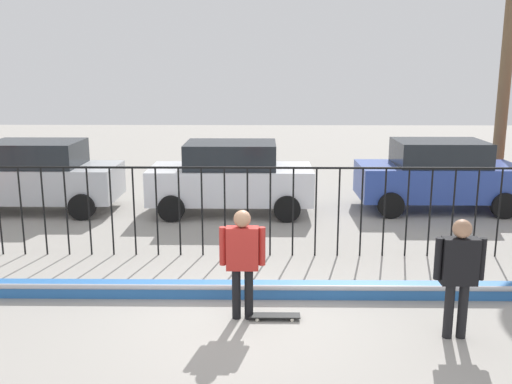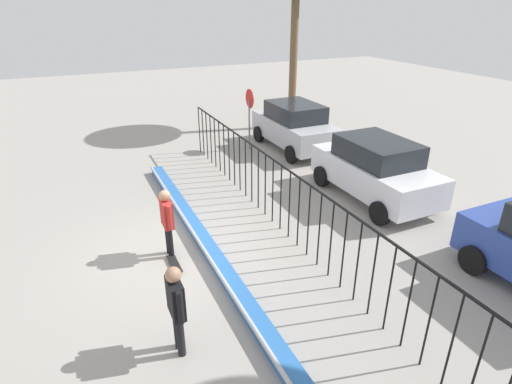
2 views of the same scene
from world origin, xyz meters
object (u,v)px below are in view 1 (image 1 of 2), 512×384
object	(u,v)px
camera_operator	(459,268)
parked_car_blue	(438,175)
skateboard	(274,316)
parked_car_silver	(38,175)
skateboarder	(242,254)
parked_car_white	(231,177)

from	to	relation	value
camera_operator	parked_car_blue	distance (m)	7.89
skateboard	parked_car_silver	xyz separation A→B (m)	(-6.28, 6.79, 0.91)
parked_car_blue	parked_car_silver	bearing A→B (deg)	-175.65
skateboarder	skateboard	world-z (taller)	skateboarder
skateboard	parked_car_silver	size ratio (longest dim) A/B	0.19
camera_operator	parked_car_white	distance (m)	8.09
parked_car_silver	parked_car_white	distance (m)	5.24
skateboarder	parked_car_blue	bearing A→B (deg)	63.10
parked_car_blue	skateboard	bearing A→B (deg)	-120.07
parked_car_silver	parked_car_white	bearing A→B (deg)	-5.36
camera_operator	skateboarder	bearing A→B (deg)	52.36
skateboarder	parked_car_silver	xyz separation A→B (m)	(-5.79, 6.75, -0.07)
skateboard	parked_car_blue	xyz separation A→B (m)	(4.58, 7.06, 0.91)
skateboard	camera_operator	size ratio (longest dim) A/B	0.45
parked_car_blue	parked_car_white	bearing A→B (deg)	-172.90
skateboarder	parked_car_white	world-z (taller)	parked_car_white
parked_car_silver	parked_car_blue	bearing A→B (deg)	-2.40
skateboard	parked_car_silver	world-z (taller)	parked_car_silver
skateboarder	parked_car_silver	world-z (taller)	parked_car_silver
skateboarder	parked_car_blue	size ratio (longest dim) A/B	0.41
parked_car_silver	skateboard	bearing A→B (deg)	-51.07
skateboard	parked_car_blue	size ratio (longest dim) A/B	0.19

